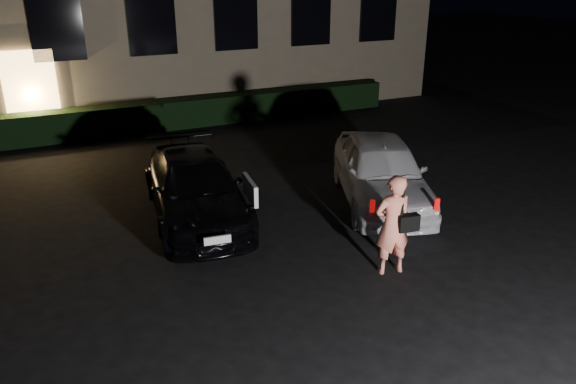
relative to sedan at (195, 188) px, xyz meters
name	(u,v)px	position (x,y,z in m)	size (l,w,h in m)	color
ground	(328,306)	(0.87, -3.89, -0.61)	(80.00, 80.00, 0.00)	black
hedge	(163,115)	(0.87, 6.61, -0.19)	(15.00, 0.70, 0.85)	black
sedan	(195,188)	(0.00, 0.00, 0.00)	(2.17, 4.39, 1.22)	black
hatch	(381,171)	(3.73, -0.88, 0.08)	(2.98, 4.36, 1.38)	white
man	(393,225)	(2.27, -3.41, 0.24)	(0.71, 0.48, 1.69)	#FF886D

